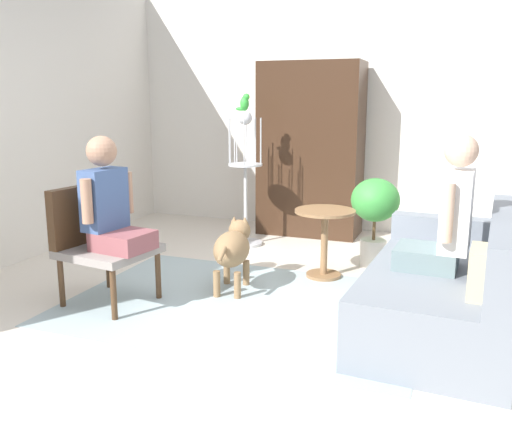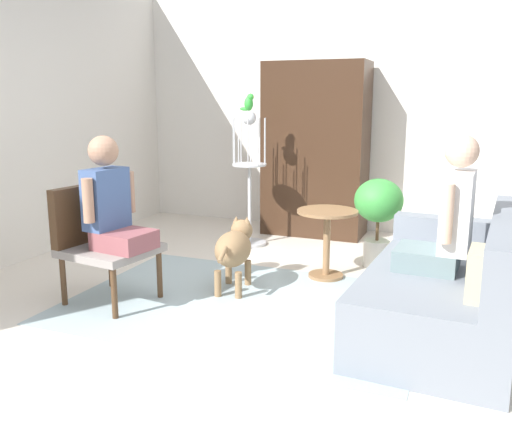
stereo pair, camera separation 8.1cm
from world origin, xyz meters
The scene contains 14 objects.
ground_plane centered at (0.00, 0.00, 0.00)m, with size 6.76×6.76×0.00m, color beige.
back_wall centered at (0.00, 2.88, 1.44)m, with size 5.89×0.12×2.88m, color silver.
area_rug centered at (-0.19, 0.05, 0.00)m, with size 2.66×1.90×0.01m, color #9EB2B7.
couch centered at (1.28, 0.08, 0.30)m, with size 1.02×1.76×0.83m.
armchair centered at (-1.29, -0.25, 0.52)m, with size 0.70×0.68×0.90m.
person_on_couch centered at (1.24, 0.06, 0.80)m, with size 0.48×0.52×0.90m.
person_on_armchair centered at (-1.13, -0.27, 0.79)m, with size 0.50×0.50×0.84m.
round_end_table centered at (0.22, 0.93, 0.40)m, with size 0.53×0.53×0.61m.
dog centered at (-0.40, 0.35, 0.36)m, with size 0.35×0.78×0.57m.
bird_cage_stand centered at (-0.83, 1.71, 0.68)m, with size 0.36×0.36×1.43m.
parrot centered at (-0.84, 1.71, 1.51)m, with size 0.17×0.10×0.18m.
potted_plant centered at (0.58, 1.41, 0.55)m, with size 0.45×0.45×0.84m.
column_lamp centered at (1.11, 1.43, 0.72)m, with size 0.20×0.20×1.45m.
armoire_cabinet centered at (-0.33, 2.47, 0.98)m, with size 1.15×0.56×1.96m, color #382316.
Camera 1 is at (1.30, -3.63, 1.55)m, focal length 38.40 mm.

